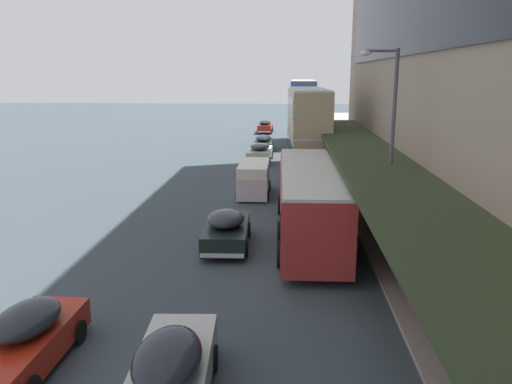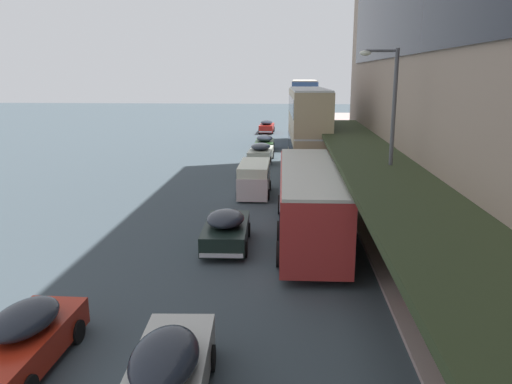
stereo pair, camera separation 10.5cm
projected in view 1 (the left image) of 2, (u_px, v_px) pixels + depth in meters
name	position (u px, v px, depth m)	size (l,w,h in m)	color
transit_bus_kerbside_front	(309.00, 198.00, 21.76)	(2.87, 11.27, 3.16)	#B32E2C
transit_bus_kerbside_rear	(307.00, 129.00, 35.32)	(2.93, 10.67, 6.13)	tan
transit_bus_kerbside_far	(302.00, 110.00, 51.22)	(2.78, 9.73, 6.50)	#3A5D9C
sedan_second_near	(265.00, 126.00, 61.65)	(1.88, 4.64, 1.58)	#A91D17
sedan_far_back	(226.00, 229.00, 20.89)	(2.01, 4.46, 1.58)	black
sedan_trailing_near	(263.00, 143.00, 47.20)	(1.90, 4.62, 1.53)	#203F1D
sedan_lead_mid	(170.00, 375.00, 10.66)	(1.95, 4.86, 1.68)	beige
sedan_lead_near	(260.00, 152.00, 41.42)	(2.08, 5.01, 1.54)	beige
sedan_trailing_mid	(25.00, 340.00, 12.21)	(1.81, 4.33, 1.54)	#B52413
vw_van	(254.00, 177.00, 29.90)	(1.92, 4.55, 1.96)	beige
pedestrian_at_kerb	(478.00, 303.00, 13.24)	(0.33, 0.61, 1.86)	black
street_lamp	(388.00, 137.00, 19.56)	(1.50, 0.28, 7.90)	#4C4C51
fire_hydrant	(412.00, 292.00, 15.48)	(0.20, 0.40, 0.70)	red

